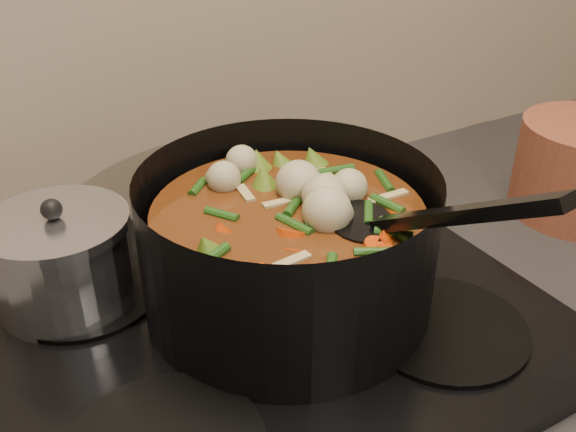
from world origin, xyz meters
TOP-DOWN VIEW (x-y plane):
  - stovetop at (0.00, 1.93)m, footprint 0.62×0.54m
  - stockpot at (0.04, 1.93)m, footprint 0.34×0.44m
  - saucepan at (-0.18, 2.06)m, footprint 0.16×0.16m

SIDE VIEW (x-z plane):
  - stovetop at x=0.00m, z-range 0.91..0.93m
  - saucepan at x=-0.18m, z-range 0.92..1.05m
  - stockpot at x=0.04m, z-range 0.89..1.12m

